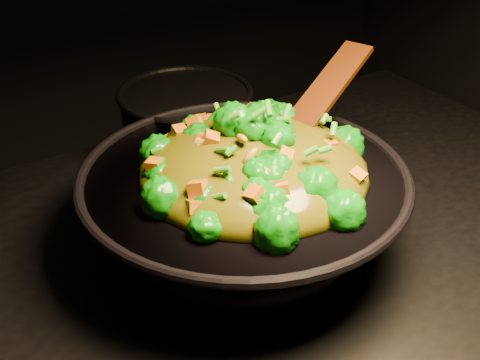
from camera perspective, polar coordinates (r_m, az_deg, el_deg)
wok at (r=0.89m, az=0.34°, el=-3.00°), size 0.59×0.59×0.13m
stir_fry at (r=0.83m, az=1.34°, el=3.88°), size 0.43×0.43×0.11m
spatula at (r=0.92m, az=6.54°, el=6.42°), size 0.30×0.16×0.13m
back_pot at (r=1.14m, az=-5.07°, el=5.39°), size 0.27×0.27×0.14m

